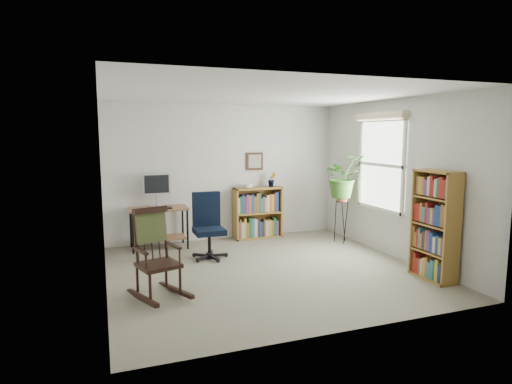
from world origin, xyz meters
name	(u,v)px	position (x,y,z in m)	size (l,w,h in m)	color
floor	(266,270)	(0.00, 0.00, 0.00)	(4.20, 4.00, 0.00)	gray
ceiling	(266,94)	(0.00, 0.00, 2.40)	(4.20, 4.00, 0.00)	silver
wall_back	(225,172)	(0.00, 2.00, 1.20)	(4.20, 0.00, 2.40)	silver
wall_front	(345,209)	(0.00, -2.00, 1.20)	(4.20, 0.00, 2.40)	silver
wall_left	(102,192)	(-2.10, 0.00, 1.20)	(0.00, 4.00, 2.40)	silver
wall_right	(394,179)	(2.10, 0.00, 1.20)	(0.00, 4.00, 2.40)	silver
window	(381,165)	(2.06, 0.30, 1.40)	(0.12, 1.20, 1.50)	silver
desk	(159,228)	(-1.24, 1.70, 0.34)	(0.94, 0.52, 0.68)	#916340
monitor	(157,190)	(-1.24, 1.84, 0.96)	(0.46, 0.16, 0.56)	#B2B3B7
keyboard	(159,208)	(-1.24, 1.58, 0.69)	(0.40, 0.15, 0.03)	black
office_chair	(209,226)	(-0.60, 0.82, 0.51)	(0.56, 0.56, 1.02)	black
rocking_chair	(158,253)	(-1.52, -0.49, 0.53)	(0.54, 0.91, 1.05)	black
low_bookshelf	(258,213)	(0.55, 1.82, 0.46)	(0.88, 0.29, 0.93)	olive
tall_bookshelf	(435,225)	(1.92, -1.08, 0.71)	(0.27, 0.62, 1.43)	olive
plant_stand	(341,218)	(1.80, 0.99, 0.43)	(0.24, 0.24, 0.85)	black
spider_plant	(343,155)	(1.80, 0.99, 1.52)	(1.69, 1.88, 1.46)	#386B25
potted_plant_small	(272,184)	(0.83, 1.83, 0.98)	(0.13, 0.24, 0.11)	#386B25
framed_picture	(255,161)	(0.55, 1.97, 1.39)	(0.32, 0.04, 0.32)	black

